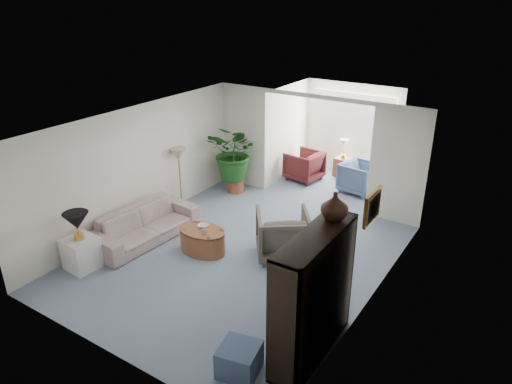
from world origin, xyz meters
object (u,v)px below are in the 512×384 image
Objects in this scene: plant_pot at (236,185)px; floor_lamp at (178,155)px; sofa at (145,225)px; end_table at (82,253)px; sunroom_chair_maroon at (304,166)px; entertainment_cabinet at (313,296)px; coffee_cup at (205,232)px; table_lamp at (76,221)px; coffee_table at (202,240)px; framed_picture at (373,207)px; sunroom_chair_blue at (359,177)px; side_table_dark at (324,245)px; wingback_chair at (283,234)px; sunroom_table at (343,167)px; cabinet_urn at (335,206)px; coffee_bowl at (203,226)px; ottoman at (239,360)px.

floor_lamp is at bearing -111.58° from plant_pot.
plant_pot is (0.54, 1.37, -1.09)m from floor_lamp.
sofa reaches higher than end_table.
floor_lamp reaches higher than sunroom_chair_maroon.
plant_pot is at bearing 135.53° from entertainment_cabinet.
sunroom_chair_maroon reaches higher than end_table.
sunroom_chair_maroon is at bearing 118.40° from entertainment_cabinet.
sunroom_chair_maroon is at bearing 93.06° from coffee_cup.
plant_pot is at bearing 85.74° from table_lamp.
floor_lamp is 0.90× the size of plant_pot.
sunroom_chair_maroon reaches higher than coffee_table.
framed_picture is 4.73m from sunroom_chair_blue.
side_table_dark is at bearing 36.93° from end_table.
sunroom_chair_blue is at bearing -127.57° from wingback_chair.
coffee_table is (1.65, -1.29, -1.02)m from floor_lamp.
end_table is 0.69× the size of sunroom_chair_maroon.
entertainment_cabinet is (4.35, 0.30, -0.02)m from table_lamp.
wingback_chair is 1.91× the size of sunroom_table.
cabinet_urn is at bearing 10.47° from end_table.
coffee_cup is 0.06× the size of entertainment_cabinet.
sunroom_chair_blue reaches higher than side_table_dark.
coffee_bowl is 2.28m from side_table_dark.
ottoman is (3.98, -3.44, -1.05)m from floor_lamp.
coffee_bowl is at bearing 7.91° from sunroom_chair_maroon.
coffee_table is 1.52m from wingback_chair.
sunroom_table is (-0.75, 0.75, -0.12)m from sunroom_chair_blue.
end_table is 2.95× the size of coffee_bowl.
floor_lamp is at bearing 94.46° from end_table.
entertainment_cabinet is 1.20m from cabinet_urn.
side_table_dark is 4.26m from sunroom_table.
end_table is 1.44× the size of plant_pot.
framed_picture is 5.08m from end_table.
table_lamp reaches higher than end_table.
sunroom_chair_maroon is (-3.01, 5.07, -1.62)m from cabinet_urn.
sunroom_chair_blue is at bearing 105.19° from entertainment_cabinet.
sunroom_chair_maroon is 1.66× the size of sunroom_table.
sunroom_chair_maroon is (-0.23, 4.37, -0.12)m from coffee_cup.
wingback_chair is 3.58m from sunroom_chair_blue.
framed_picture reaches higher than sunroom_table.
coffee_table is (-3.16, -0.07, -1.47)m from framed_picture.
framed_picture is 1.39× the size of floor_lamp.
sofa is 6.18× the size of floor_lamp.
ottoman is at bearing 73.11° from wingback_chair.
sofa is 5.56× the size of plant_pot.
sunroom_chair_blue is (1.27, 4.37, -0.12)m from coffee_cup.
coffee_bowl is 2.79m from plant_pot.
plant_pot is at bearing 1.57° from sofa.
ottoman is (3.56, -1.89, -0.13)m from sofa.
entertainment_cabinet is at bearing -25.20° from coffee_bowl.
sunroom_table is (2.09, 6.63, -0.04)m from end_table.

